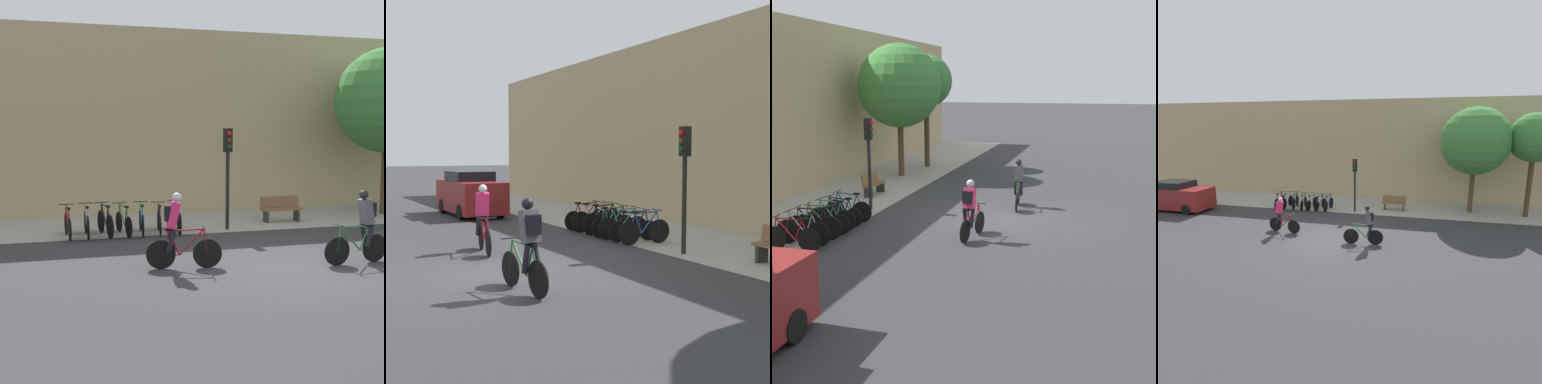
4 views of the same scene
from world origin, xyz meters
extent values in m
plane|color=#333335|center=(0.00, 0.00, 0.00)|extent=(200.00, 200.00, 0.00)
cube|color=#A39E93|center=(0.00, 6.75, 0.00)|extent=(44.00, 4.50, 0.01)
cube|color=tan|center=(0.00, 9.30, 3.54)|extent=(44.00, 0.60, 7.07)
cylinder|color=black|center=(-1.86, 0.42, 0.34)|extent=(0.68, 0.14, 0.69)
cylinder|color=black|center=(-2.94, 0.60, 0.34)|extent=(0.68, 0.14, 0.69)
cylinder|color=maroon|center=(-2.23, 0.48, 0.63)|extent=(0.59, 0.13, 0.62)
cylinder|color=maroon|center=(-2.63, 0.55, 0.61)|extent=(0.28, 0.08, 0.58)
cylinder|color=maroon|center=(-2.35, 0.50, 0.91)|extent=(0.80, 0.17, 0.07)
cylinder|color=maroon|center=(-2.72, 0.56, 0.34)|extent=(0.44, 0.10, 0.05)
cylinder|color=maroon|center=(-2.84, 0.58, 0.62)|extent=(0.23, 0.07, 0.56)
cylinder|color=maroon|center=(-1.91, 0.43, 0.63)|extent=(0.13, 0.06, 0.59)
cylinder|color=black|center=(-1.95, 0.44, 0.96)|extent=(0.10, 0.46, 0.03)
cube|color=black|center=(-2.74, 0.57, 0.93)|extent=(0.21, 0.11, 0.06)
cube|color=#E52866|center=(-2.65, 0.55, 1.26)|extent=(0.37, 0.37, 0.63)
sphere|color=silver|center=(-2.57, 0.54, 1.67)|extent=(0.25, 0.25, 0.22)
cylinder|color=black|center=(-2.71, 0.45, 0.69)|extent=(0.29, 0.15, 0.56)
cylinder|color=black|center=(-2.68, 0.67, 0.69)|extent=(0.25, 0.15, 0.56)
cube|color=black|center=(-2.78, 0.57, 1.31)|extent=(0.18, 0.28, 0.36)
cylinder|color=black|center=(1.17, -0.20, 0.35)|extent=(0.69, 0.10, 0.69)
cylinder|color=black|center=(2.25, -0.10, 0.35)|extent=(0.69, 0.10, 0.69)
cylinder|color=#2D6B33|center=(1.54, -0.17, 0.63)|extent=(0.60, 0.09, 0.62)
cylinder|color=#2D6B33|center=(1.94, -0.13, 0.61)|extent=(0.28, 0.06, 0.58)
cylinder|color=#2D6B33|center=(1.66, -0.16, 0.91)|extent=(0.81, 0.11, 0.07)
cylinder|color=#2D6B33|center=(2.04, -0.12, 0.34)|extent=(0.44, 0.07, 0.05)
cylinder|color=#2D6B33|center=(2.15, -0.11, 0.62)|extent=(0.23, 0.05, 0.56)
cylinder|color=#2D6B33|center=(1.21, -0.19, 0.64)|extent=(0.13, 0.05, 0.59)
cylinder|color=black|center=(1.26, -0.19, 0.97)|extent=(0.07, 0.46, 0.03)
cube|color=black|center=(2.06, -0.12, 0.94)|extent=(0.21, 0.10, 0.06)
cube|color=#4C4C51|center=(1.96, -0.13, 1.27)|extent=(0.35, 0.35, 0.63)
sphere|color=black|center=(1.88, -0.14, 1.68)|extent=(0.24, 0.24, 0.22)
cylinder|color=black|center=(2.00, -0.01, 0.69)|extent=(0.28, 0.13, 0.56)
cylinder|color=black|center=(2.02, -0.23, 0.69)|extent=(0.25, 0.13, 0.56)
cube|color=black|center=(2.10, -0.12, 1.32)|extent=(0.16, 0.27, 0.36)
cylinder|color=black|center=(-4.89, 5.47, 0.33)|extent=(0.08, 0.67, 0.67)
cylinder|color=black|center=(-4.82, 4.45, 0.33)|extent=(0.08, 0.67, 0.67)
cylinder|color=maroon|center=(-4.87, 5.13, 0.62)|extent=(0.08, 0.56, 0.62)
cylinder|color=maroon|center=(-4.84, 4.75, 0.60)|extent=(0.06, 0.26, 0.58)
cylinder|color=maroon|center=(-4.86, 5.01, 0.90)|extent=(0.09, 0.76, 0.07)
cylinder|color=maroon|center=(-4.84, 4.66, 0.33)|extent=(0.06, 0.41, 0.05)
cylinder|color=maroon|center=(-4.83, 4.55, 0.61)|extent=(0.05, 0.22, 0.56)
cylinder|color=maroon|center=(-4.89, 5.43, 0.62)|extent=(0.04, 0.12, 0.59)
cylinder|color=black|center=(-4.89, 5.39, 0.95)|extent=(0.46, 0.06, 0.03)
cube|color=black|center=(-4.84, 4.64, 0.92)|extent=(0.09, 0.21, 0.06)
cylinder|color=black|center=(-4.30, 5.46, 0.35)|extent=(0.04, 0.70, 0.70)
cylinder|color=black|center=(-4.30, 4.46, 0.35)|extent=(0.04, 0.70, 0.70)
cylinder|color=#99999E|center=(-4.30, 5.12, 0.63)|extent=(0.04, 0.55, 0.62)
cylinder|color=#99999E|center=(-4.30, 4.75, 0.62)|extent=(0.04, 0.26, 0.58)
cylinder|color=#99999E|center=(-4.30, 5.01, 0.92)|extent=(0.04, 0.74, 0.07)
cylinder|color=#99999E|center=(-4.30, 4.66, 0.34)|extent=(0.03, 0.40, 0.05)
cylinder|color=#99999E|center=(-4.30, 4.55, 0.63)|extent=(0.03, 0.21, 0.56)
cylinder|color=#99999E|center=(-4.30, 5.42, 0.64)|extent=(0.04, 0.12, 0.58)
cylinder|color=black|center=(-4.30, 5.38, 0.97)|extent=(0.46, 0.03, 0.03)
cube|color=black|center=(-4.30, 4.64, 0.94)|extent=(0.08, 0.20, 0.06)
cylinder|color=black|center=(-3.82, 5.46, 0.36)|extent=(0.15, 0.71, 0.71)
cylinder|color=black|center=(-3.65, 4.47, 0.36)|extent=(0.15, 0.71, 0.71)
cylinder|color=black|center=(-3.76, 5.12, 0.64)|extent=(0.13, 0.55, 0.62)
cylinder|color=black|center=(-3.70, 4.76, 0.62)|extent=(0.08, 0.26, 0.58)
cylinder|color=black|center=(-3.75, 5.01, 0.92)|extent=(0.16, 0.74, 0.07)
cylinder|color=black|center=(-3.69, 4.67, 0.35)|extent=(0.10, 0.40, 0.05)
cylinder|color=black|center=(-3.67, 4.56, 0.63)|extent=(0.07, 0.21, 0.56)
cylinder|color=black|center=(-3.81, 5.42, 0.65)|extent=(0.05, 0.12, 0.58)
cylinder|color=black|center=(-3.81, 5.38, 0.98)|extent=(0.46, 0.10, 0.03)
cube|color=black|center=(-3.68, 4.65, 0.95)|extent=(0.11, 0.21, 0.06)
cylinder|color=black|center=(-3.25, 5.49, 0.32)|extent=(0.13, 0.64, 0.64)
cylinder|color=black|center=(-3.10, 4.44, 0.32)|extent=(0.13, 0.64, 0.64)
cylinder|color=#2D6B33|center=(-3.20, 5.13, 0.60)|extent=(0.13, 0.58, 0.62)
cylinder|color=#2D6B33|center=(-3.14, 4.74, 0.59)|extent=(0.08, 0.27, 0.58)
cylinder|color=#2D6B33|center=(-3.18, 5.02, 0.89)|extent=(0.16, 0.78, 0.07)
cylinder|color=#2D6B33|center=(-3.13, 4.65, 0.31)|extent=(0.09, 0.43, 0.05)
cylinder|color=#2D6B33|center=(-3.11, 4.53, 0.60)|extent=(0.06, 0.22, 0.56)
cylinder|color=#2D6B33|center=(-3.25, 5.45, 0.61)|extent=(0.05, 0.12, 0.59)
cylinder|color=black|center=(-3.24, 5.40, 0.94)|extent=(0.46, 0.10, 0.03)
cube|color=black|center=(-3.12, 4.63, 0.91)|extent=(0.11, 0.21, 0.06)
cylinder|color=black|center=(-2.57, 5.47, 0.33)|extent=(0.10, 0.67, 0.67)
cylinder|color=black|center=(-2.66, 4.46, 0.33)|extent=(0.10, 0.67, 0.67)
cylinder|color=teal|center=(-2.60, 5.12, 0.62)|extent=(0.09, 0.56, 0.62)
cylinder|color=teal|center=(-2.64, 4.75, 0.60)|extent=(0.06, 0.26, 0.58)
cylinder|color=teal|center=(-2.61, 5.01, 0.90)|extent=(0.11, 0.75, 0.07)
cylinder|color=teal|center=(-2.65, 4.66, 0.33)|extent=(0.07, 0.41, 0.05)
cylinder|color=teal|center=(-2.66, 4.55, 0.61)|extent=(0.05, 0.21, 0.56)
cylinder|color=teal|center=(-2.57, 5.43, 0.62)|extent=(0.05, 0.12, 0.58)
cylinder|color=black|center=(-2.58, 5.39, 0.95)|extent=(0.46, 0.07, 0.03)
cube|color=black|center=(-2.65, 4.64, 0.92)|extent=(0.10, 0.21, 0.06)
cylinder|color=black|center=(-1.99, 5.46, 0.31)|extent=(0.12, 0.61, 0.61)
cylinder|color=black|center=(-2.13, 4.47, 0.31)|extent=(0.12, 0.61, 0.61)
cylinder|color=black|center=(-2.03, 5.12, 0.59)|extent=(0.12, 0.55, 0.62)
cylinder|color=black|center=(-2.09, 4.75, 0.57)|extent=(0.08, 0.26, 0.58)
cylinder|color=black|center=(-2.05, 5.01, 0.87)|extent=(0.14, 0.74, 0.07)
cylinder|color=black|center=(-2.10, 4.66, 0.30)|extent=(0.09, 0.40, 0.05)
cylinder|color=black|center=(-2.11, 4.56, 0.58)|extent=(0.06, 0.21, 0.56)
cylinder|color=black|center=(-1.99, 5.42, 0.60)|extent=(0.05, 0.12, 0.58)
cylinder|color=black|center=(-2.00, 5.38, 0.93)|extent=(0.46, 0.09, 0.03)
cube|color=black|center=(-2.10, 4.65, 0.90)|extent=(0.11, 0.21, 0.06)
cylinder|color=black|center=(-1.46, 5.46, 0.34)|extent=(0.08, 0.69, 0.69)
cylinder|color=black|center=(-1.53, 4.47, 0.34)|extent=(0.08, 0.69, 0.69)
cylinder|color=#1E478C|center=(-1.49, 5.12, 0.63)|extent=(0.07, 0.55, 0.62)
cylinder|color=#1E478C|center=(-1.51, 4.75, 0.61)|extent=(0.06, 0.26, 0.58)
cylinder|color=#1E478C|center=(-1.49, 5.01, 0.91)|extent=(0.09, 0.74, 0.07)
cylinder|color=#1E478C|center=(-1.51, 4.67, 0.34)|extent=(0.06, 0.40, 0.05)
cylinder|color=#1E478C|center=(-1.52, 4.56, 0.62)|extent=(0.05, 0.21, 0.56)
cylinder|color=#1E478C|center=(-1.47, 5.42, 0.63)|extent=(0.04, 0.12, 0.58)
cylinder|color=black|center=(-1.47, 5.38, 0.96)|extent=(0.46, 0.06, 0.03)
cube|color=black|center=(-1.52, 4.65, 0.93)|extent=(0.09, 0.20, 0.06)
cylinder|color=black|center=(0.21, 4.97, 1.64)|extent=(0.12, 0.12, 3.28)
cube|color=black|center=(0.21, 4.97, 2.90)|extent=(0.26, 0.20, 0.76)
sphere|color=red|center=(0.21, 4.84, 3.10)|extent=(0.15, 0.15, 0.15)
sphere|color=#4C380A|center=(0.21, 4.84, 2.90)|extent=(0.15, 0.15, 0.15)
sphere|color=#0C4719|center=(0.21, 4.84, 2.69)|extent=(0.15, 0.15, 0.15)
cube|color=brown|center=(2.54, 5.87, 0.45)|extent=(1.46, 0.40, 0.08)
cube|color=brown|center=(2.54, 6.05, 0.69)|extent=(1.46, 0.12, 0.40)
cube|color=#2D2D2D|center=(1.96, 5.87, 0.23)|extent=(0.08, 0.36, 0.45)
cube|color=#2D2D2D|center=(3.13, 5.87, 0.23)|extent=(0.08, 0.36, 0.45)
camera|label=1|loc=(-5.46, -11.27, 3.19)|focal=50.00mm
camera|label=2|loc=(10.80, -4.03, 2.59)|focal=50.00mm
camera|label=3|loc=(-17.12, -3.15, 4.53)|focal=50.00mm
camera|label=4|loc=(4.04, -12.55, 5.09)|focal=28.00mm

